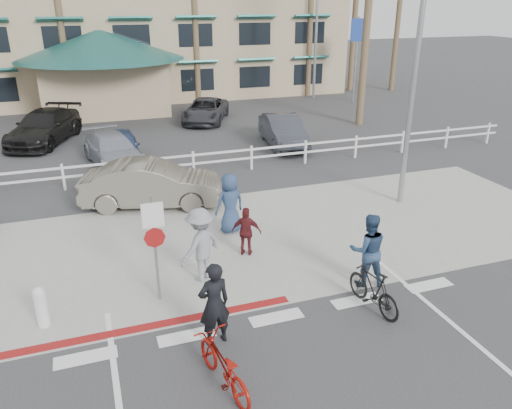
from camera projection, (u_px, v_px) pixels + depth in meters
name	position (u px, v px, depth m)	size (l,w,h in m)	color
ground	(287.00, 334.00, 10.43)	(140.00, 140.00, 0.00)	#333335
bike_path	(331.00, 401.00, 8.69)	(12.00, 16.00, 0.01)	#333335
sidewalk_plaza	(227.00, 242.00, 14.35)	(22.00, 7.00, 0.01)	gray
cross_street	(196.00, 194.00, 17.84)	(40.00, 5.00, 0.01)	#333335
parking_lot	(155.00, 132.00, 26.12)	(50.00, 16.00, 0.01)	#333335
curb_red	(134.00, 330.00, 10.55)	(7.00, 0.25, 0.02)	maroon
rail_fence	(196.00, 163.00, 19.54)	(29.40, 0.16, 1.00)	silver
building	(149.00, 11.00, 35.89)	(28.00, 16.00, 11.30)	tan
sign_post	(155.00, 244.00, 11.09)	(0.50, 0.10, 2.90)	gray
bollard_0	(41.00, 307.00, 10.52)	(0.26, 0.26, 0.95)	silver
streetlight_0	(415.00, 68.00, 15.48)	(0.60, 2.00, 9.00)	gray
streetlight_1	(316.00, 26.00, 33.19)	(0.60, 2.00, 9.50)	gray
info_sign	(356.00, 59.00, 32.81)	(1.20, 0.16, 5.60)	navy
bike_red	(223.00, 366.00, 8.83)	(0.64, 1.83, 0.96)	maroon
rider_red	(214.00, 304.00, 9.85)	(0.66, 0.44, 1.82)	black
bike_black	(373.00, 289.00, 11.10)	(0.48, 1.68, 1.01)	black
rider_black	(368.00, 250.00, 11.94)	(0.90, 0.70, 1.85)	navy
pedestrian_a	(201.00, 245.00, 12.12)	(1.23, 0.71, 1.90)	gray
pedestrian_child	(246.00, 232.00, 13.40)	(0.81, 0.34, 1.38)	#57181C
pedestrian_b	(230.00, 203.00, 14.68)	(0.89, 0.58, 1.82)	navy
car_white_sedan	(152.00, 184.00, 16.61)	(1.61, 4.63, 1.52)	#656054
lot_car_1	(113.00, 150.00, 20.82)	(1.78, 4.38, 1.27)	gray
lot_car_2	(120.00, 147.00, 21.10)	(1.59, 3.96, 1.35)	navy
lot_car_3	(283.00, 131.00, 23.45)	(1.52, 4.35, 1.43)	#2E3239
lot_car_4	(44.00, 127.00, 23.94)	(2.14, 5.26, 1.53)	black
lot_car_5	(205.00, 110.00, 28.12)	(2.10, 4.55, 1.26)	#2F2F35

